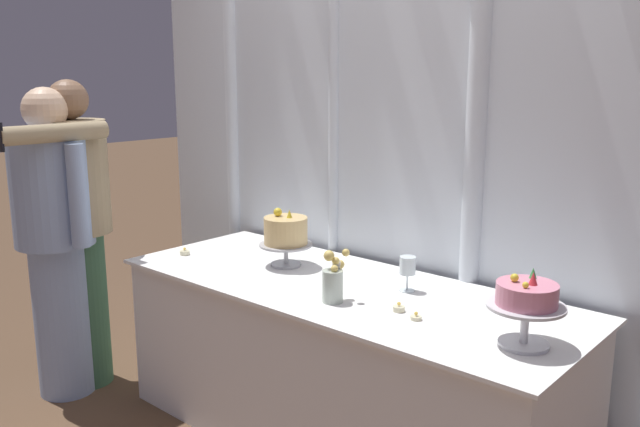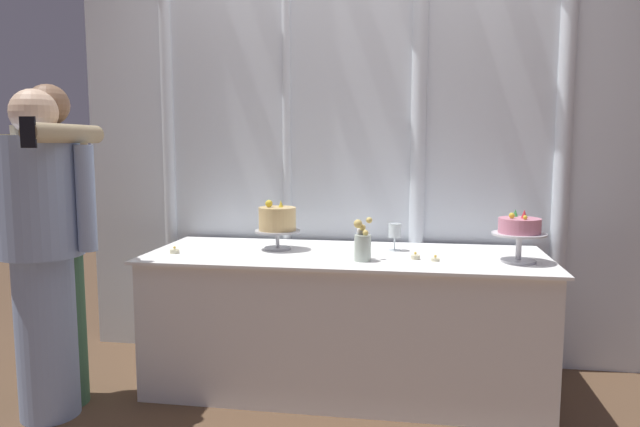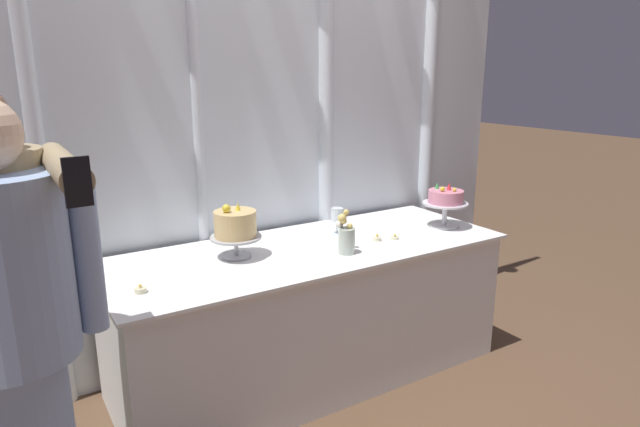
# 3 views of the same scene
# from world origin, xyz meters

# --- Properties ---
(ground_plane) EXTENTS (24.00, 24.00, 0.00)m
(ground_plane) POSITION_xyz_m (0.00, 0.00, 0.00)
(ground_plane) COLOR brown
(draped_curtain) EXTENTS (3.34, 0.15, 2.77)m
(draped_curtain) POSITION_xyz_m (0.03, 0.54, 1.45)
(draped_curtain) COLOR silver
(draped_curtain) RESTS_ON ground_plane
(cake_table) EXTENTS (2.06, 0.78, 0.72)m
(cake_table) POSITION_xyz_m (0.00, 0.10, 0.36)
(cake_table) COLOR white
(cake_table) RESTS_ON ground_plane
(cake_display_nearleft) EXTENTS (0.25, 0.25, 0.27)m
(cake_display_nearleft) POSITION_xyz_m (-0.38, 0.16, 0.88)
(cake_display_nearleft) COLOR #B2B2B7
(cake_display_nearleft) RESTS_ON cake_table
(cake_display_nearright) EXTENTS (0.26, 0.26, 0.26)m
(cake_display_nearright) POSITION_xyz_m (0.85, 0.01, 0.88)
(cake_display_nearright) COLOR silver
(cake_display_nearright) RESTS_ON cake_table
(wine_glass) EXTENTS (0.07, 0.07, 0.15)m
(wine_glass) POSITION_xyz_m (0.25, 0.22, 0.82)
(wine_glass) COLOR silver
(wine_glass) RESTS_ON cake_table
(flower_vase) EXTENTS (0.09, 0.11, 0.21)m
(flower_vase) POSITION_xyz_m (0.10, -0.07, 0.81)
(flower_vase) COLOR #B2C1B2
(flower_vase) RESTS_ON cake_table
(tealight_far_left) EXTENTS (0.05, 0.05, 0.04)m
(tealight_far_left) POSITION_xyz_m (-0.88, -0.04, 0.73)
(tealight_far_left) COLOR beige
(tealight_far_left) RESTS_ON cake_table
(tealight_near_left) EXTENTS (0.05, 0.05, 0.04)m
(tealight_near_left) POSITION_xyz_m (0.36, 0.01, 0.73)
(tealight_near_left) COLOR beige
(tealight_near_left) RESTS_ON cake_table
(tealight_near_right) EXTENTS (0.04, 0.04, 0.03)m
(tealight_near_right) POSITION_xyz_m (0.46, -0.03, 0.73)
(tealight_near_right) COLOR beige
(tealight_near_right) RESTS_ON cake_table
(guest_girl_blue_dress) EXTENTS (0.48, 0.65, 1.57)m
(guest_girl_blue_dress) POSITION_xyz_m (-1.36, -0.34, 0.86)
(guest_girl_blue_dress) COLOR #3D6B4C
(guest_girl_blue_dress) RESTS_ON ground_plane
(guest_man_dark_suit) EXTENTS (0.54, 0.39, 1.54)m
(guest_man_dark_suit) POSITION_xyz_m (-1.35, -0.46, 0.82)
(guest_man_dark_suit) COLOR #93ADD6
(guest_man_dark_suit) RESTS_ON ground_plane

